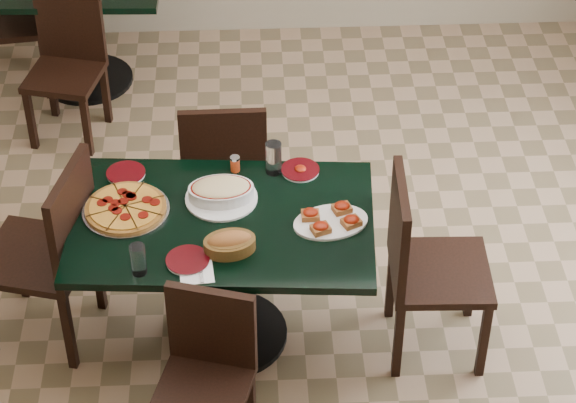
{
  "coord_description": "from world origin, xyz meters",
  "views": [
    {
      "loc": [
        -0.11,
        -4.0,
        4.01
      ],
      "look_at": [
        0.07,
        0.0,
        0.71
      ],
      "focal_mm": 70.0,
      "sensor_mm": 36.0,
      "label": 1
    }
  ],
  "objects_px": {
    "main_table": "(224,249)",
    "chair_far": "(224,164)",
    "chair_near": "(207,369)",
    "chair_right": "(422,260)",
    "lasagna_casserole": "(221,192)",
    "bread_basket": "(230,243)",
    "pepperoni_pizza": "(126,208)",
    "bruschetta_platter": "(331,219)",
    "back_chair_left": "(22,11)",
    "back_table": "(79,10)",
    "back_chair_near": "(68,59)",
    "chair_left": "(53,246)"
  },
  "relations": [
    {
      "from": "lasagna_casserole",
      "to": "chair_right",
      "type": "bearing_deg",
      "value": -17.08
    },
    {
      "from": "main_table",
      "to": "lasagna_casserole",
      "type": "relative_size",
      "value": 4.25
    },
    {
      "from": "back_table",
      "to": "pepperoni_pizza",
      "type": "distance_m",
      "value": 2.29
    },
    {
      "from": "main_table",
      "to": "lasagna_casserole",
      "type": "distance_m",
      "value": 0.27
    },
    {
      "from": "main_table",
      "to": "bread_basket",
      "type": "height_order",
      "value": "bread_basket"
    },
    {
      "from": "chair_far",
      "to": "chair_near",
      "type": "relative_size",
      "value": 1.12
    },
    {
      "from": "lasagna_casserole",
      "to": "back_chair_left",
      "type": "bearing_deg",
      "value": 117.08
    },
    {
      "from": "chair_far",
      "to": "bruschetta_platter",
      "type": "relative_size",
      "value": 2.37
    },
    {
      "from": "back_chair_near",
      "to": "back_chair_left",
      "type": "bearing_deg",
      "value": 137.13
    },
    {
      "from": "chair_right",
      "to": "back_chair_left",
      "type": "bearing_deg",
      "value": 43.59
    },
    {
      "from": "chair_near",
      "to": "back_chair_left",
      "type": "xyz_separation_m",
      "value": [
        -1.17,
        2.93,
        0.07
      ]
    },
    {
      "from": "main_table",
      "to": "chair_near",
      "type": "height_order",
      "value": "chair_near"
    },
    {
      "from": "pepperoni_pizza",
      "to": "bread_basket",
      "type": "bearing_deg",
      "value": -31.19
    },
    {
      "from": "back_chair_near",
      "to": "bread_basket",
      "type": "height_order",
      "value": "back_chair_near"
    },
    {
      "from": "chair_near",
      "to": "bread_basket",
      "type": "height_order",
      "value": "bread_basket"
    },
    {
      "from": "chair_near",
      "to": "chair_right",
      "type": "distance_m",
      "value": 1.12
    },
    {
      "from": "back_table",
      "to": "lasagna_casserole",
      "type": "relative_size",
      "value": 3.25
    },
    {
      "from": "back_chair_left",
      "to": "bread_basket",
      "type": "relative_size",
      "value": 3.69
    },
    {
      "from": "chair_far",
      "to": "chair_near",
      "type": "xyz_separation_m",
      "value": [
        -0.08,
        -1.33,
        -0.06
      ]
    },
    {
      "from": "chair_far",
      "to": "pepperoni_pizza",
      "type": "distance_m",
      "value": 0.81
    },
    {
      "from": "chair_right",
      "to": "lasagna_casserole",
      "type": "distance_m",
      "value": 0.97
    },
    {
      "from": "chair_far",
      "to": "back_chair_left",
      "type": "distance_m",
      "value": 2.03
    },
    {
      "from": "chair_far",
      "to": "bread_basket",
      "type": "height_order",
      "value": "chair_far"
    },
    {
      "from": "back_table",
      "to": "chair_left",
      "type": "bearing_deg",
      "value": -85.05
    },
    {
      "from": "main_table",
      "to": "chair_far",
      "type": "xyz_separation_m",
      "value": [
        0.0,
        0.71,
        -0.05
      ]
    },
    {
      "from": "main_table",
      "to": "back_chair_left",
      "type": "xyz_separation_m",
      "value": [
        -1.24,
        2.31,
        -0.04
      ]
    },
    {
      "from": "back_chair_left",
      "to": "bruschetta_platter",
      "type": "xyz_separation_m",
      "value": [
        1.73,
        -2.36,
        0.25
      ]
    },
    {
      "from": "main_table",
      "to": "back_chair_left",
      "type": "distance_m",
      "value": 2.62
    },
    {
      "from": "back_table",
      "to": "chair_right",
      "type": "relative_size",
      "value": 1.11
    },
    {
      "from": "lasagna_casserole",
      "to": "chair_far",
      "type": "bearing_deg",
      "value": 86.68
    },
    {
      "from": "chair_far",
      "to": "back_chair_near",
      "type": "relative_size",
      "value": 1.06
    },
    {
      "from": "main_table",
      "to": "chair_far",
      "type": "bearing_deg",
      "value": 93.82
    },
    {
      "from": "bread_basket",
      "to": "lasagna_casserole",
      "type": "bearing_deg",
      "value": 85.65
    },
    {
      "from": "pepperoni_pizza",
      "to": "bruschetta_platter",
      "type": "distance_m",
      "value": 0.93
    },
    {
      "from": "main_table",
      "to": "chair_near",
      "type": "xyz_separation_m",
      "value": [
        -0.08,
        -0.62,
        -0.12
      ]
    },
    {
      "from": "lasagna_casserole",
      "to": "bruschetta_platter",
      "type": "distance_m",
      "value": 0.53
    },
    {
      "from": "main_table",
      "to": "back_table",
      "type": "distance_m",
      "value": 2.47
    },
    {
      "from": "bruschetta_platter",
      "to": "chair_far",
      "type": "bearing_deg",
      "value": 108.69
    },
    {
      "from": "back_chair_near",
      "to": "back_table",
      "type": "bearing_deg",
      "value": 101.57
    },
    {
      "from": "main_table",
      "to": "chair_right",
      "type": "xyz_separation_m",
      "value": [
        0.9,
        -0.09,
        -0.02
      ]
    },
    {
      "from": "chair_right",
      "to": "bread_basket",
      "type": "height_order",
      "value": "chair_right"
    },
    {
      "from": "pepperoni_pizza",
      "to": "bread_basket",
      "type": "distance_m",
      "value": 0.55
    },
    {
      "from": "chair_near",
      "to": "pepperoni_pizza",
      "type": "bearing_deg",
      "value": 133.17
    },
    {
      "from": "bread_basket",
      "to": "chair_far",
      "type": "bearing_deg",
      "value": 81.54
    },
    {
      "from": "back_table",
      "to": "chair_far",
      "type": "height_order",
      "value": "chair_far"
    },
    {
      "from": "chair_near",
      "to": "main_table",
      "type": "bearing_deg",
      "value": 99.0
    },
    {
      "from": "bread_basket",
      "to": "chair_near",
      "type": "bearing_deg",
      "value": -115.04
    },
    {
      "from": "back_chair_left",
      "to": "bread_basket",
      "type": "height_order",
      "value": "back_chair_left"
    },
    {
      "from": "back_chair_near",
      "to": "bread_basket",
      "type": "distance_m",
      "value": 2.25
    },
    {
      "from": "main_table",
      "to": "back_chair_near",
      "type": "distance_m",
      "value": 2.02
    }
  ]
}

